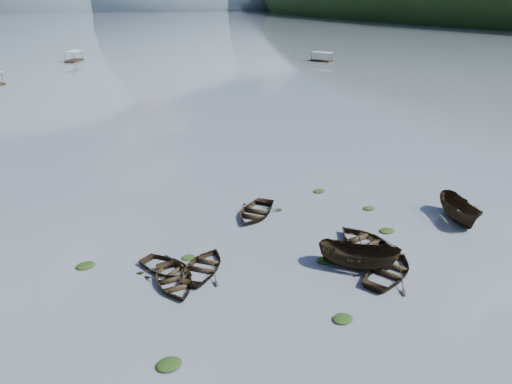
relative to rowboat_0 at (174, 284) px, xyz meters
name	(u,v)px	position (x,y,z in m)	size (l,w,h in m)	color
ground_plane	(341,304)	(7.97, -5.42, 0.00)	(2400.00, 2400.00, 0.00)	#545E69
haze_mtn_b	(19,10)	(-52.03, 894.58, 0.00)	(520.00, 520.00, 340.00)	#475666
haze_mtn_c	(139,9)	(147.97, 894.58, 0.00)	(520.00, 520.00, 260.00)	#475666
haze_mtn_d	(231,8)	(327.97, 894.58, 0.00)	(520.00, 520.00, 220.00)	#475666
rowboat_0	(174,284)	(0.00, 0.00, 0.00)	(3.05, 4.27, 0.88)	black
rowboat_1	(204,270)	(2.06, 0.80, 0.00)	(3.06, 4.28, 0.89)	black
rowboat_2	(357,268)	(10.90, -2.64, 0.00)	(1.87, 4.96, 1.92)	black
rowboat_3	(366,246)	(13.00, -0.61, 0.00)	(3.51, 4.91, 1.02)	black
rowboat_4	(389,275)	(12.24, -4.05, 0.00)	(3.34, 4.67, 0.97)	black
rowboat_5	(458,220)	(21.73, -0.02, 0.00)	(1.88, 4.99, 1.93)	black
rowboat_6	(168,270)	(-0.02, 1.64, 0.00)	(2.80, 3.93, 0.81)	black
rowboat_7	(255,215)	(7.97, 6.74, 0.00)	(3.40, 4.76, 0.99)	black
weed_clump_0	(169,366)	(-1.72, -6.24, 0.00)	(1.20, 0.98, 0.26)	black
weed_clump_1	(325,261)	(9.45, -1.20, 0.00)	(1.11, 0.89, 0.24)	black
weed_clump_2	(343,320)	(7.33, -6.56, 0.00)	(1.13, 0.90, 0.24)	black
weed_clump_3	(369,209)	(16.73, 4.25, 0.00)	(0.97, 0.82, 0.21)	black
weed_clump_4	(387,232)	(15.64, 0.57, 0.00)	(1.13, 0.89, 0.23)	black
weed_clump_5	(86,266)	(-4.64, 4.06, 0.00)	(1.17, 0.94, 0.25)	black
weed_clump_6	(188,258)	(1.53, 2.56, 0.00)	(0.90, 0.75, 0.19)	black
weed_clump_7	(319,192)	(14.85, 8.87, 0.00)	(1.08, 0.86, 0.24)	black
pontoon_centre	(74,61)	(-0.22, 113.43, 0.00)	(2.80, 6.73, 2.58)	black
pontoon_right	(321,61)	(61.21, 87.58, 0.00)	(2.50, 6.00, 2.30)	black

